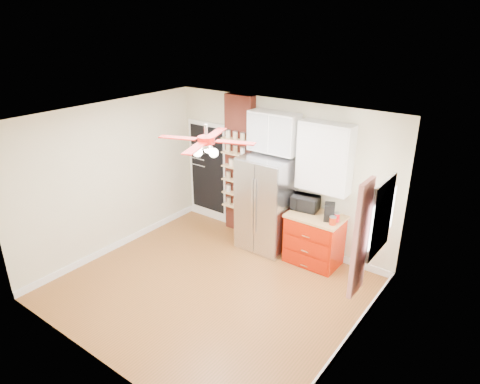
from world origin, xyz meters
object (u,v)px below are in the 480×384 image
Objects in this scene: fridge at (266,204)px; coffee_maker at (329,212)px; toaster_oven at (305,203)px; canister_left at (333,221)px; pantry_jar_oats at (232,162)px; red_cabinet at (314,239)px; ceiling_fan at (206,140)px.

fridge is 1.23m from coffee_maker.
canister_left is (0.63, -0.24, -0.06)m from toaster_oven.
coffee_maker is at bearing -23.43° from toaster_oven.
coffee_maker is 2.22× the size of pantry_jar_oats.
red_cabinet is 0.65m from canister_left.
ceiling_fan is (0.05, -1.63, 1.55)m from fridge.
toaster_oven is (-0.26, 0.10, 0.57)m from red_cabinet.
fridge is 13.97× the size of canister_left.
ceiling_fan is 11.17× the size of canister_left.
toaster_oven is 0.68m from canister_left.
canister_left is at bearing -29.92° from toaster_oven.
fridge reaches higher than coffee_maker.
pantry_jar_oats is (-1.86, 0.10, 0.99)m from red_cabinet.
canister_left is (0.37, -0.14, 0.51)m from red_cabinet.
ceiling_fan is 4.73× the size of coffee_maker.
pantry_jar_oats is (-2.23, 0.25, 0.48)m from canister_left.
fridge is 1.25× the size of ceiling_fan.
ceiling_fan is 10.52× the size of pantry_jar_oats.
red_cabinet is at bearing -29.26° from toaster_oven.
red_cabinet is at bearing 158.65° from canister_left.
ceiling_fan is 2.44m from coffee_maker.
fridge is 1.07m from pantry_jar_oats.
coffee_maker is (1.22, 0.02, 0.17)m from fridge.
canister_left is at bearing -6.26° from pantry_jar_oats.
toaster_oven is 1.65m from pantry_jar_oats.
canister_left is (1.29, 1.54, -1.46)m from ceiling_fan.
pantry_jar_oats is at bearing 173.74° from canister_left.
fridge is at bearing -177.05° from red_cabinet.
ceiling_fan is at bearing -130.04° from canister_left.
toaster_oven is at bearing 69.70° from ceiling_fan.
fridge reaches higher than pantry_jar_oats.
canister_left is (1.34, -0.09, 0.09)m from fridge.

